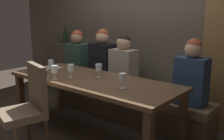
{
  "coord_description": "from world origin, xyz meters",
  "views": [
    {
      "loc": [
        2.14,
        -2.18,
        1.51
      ],
      "look_at": [
        0.17,
        0.18,
        0.84
      ],
      "focal_mm": 41.8,
      "sensor_mm": 36.0,
      "label": 1
    }
  ],
  "objects_px": {
    "dining_table": "(92,86)",
    "dessert_plate": "(53,67)",
    "chair_near_side": "(28,104)",
    "wine_glass_center_back": "(71,68)",
    "diner_bearded": "(103,58)",
    "wine_glass_near_right": "(99,68)",
    "wine_glass_center_front": "(55,70)",
    "wine_glass_near_left": "(123,78)",
    "fork_on_table": "(60,68)",
    "diner_redhead": "(77,56)",
    "diner_far_end": "(123,63)",
    "banquette_bench": "(126,104)",
    "diner_near_end": "(192,74)",
    "wine_bottle_dark_red": "(65,37)",
    "wine_bottle_pale_label": "(76,38)",
    "wine_glass_far_right": "(51,64)"
  },
  "relations": [
    {
      "from": "wine_glass_near_right",
      "to": "diner_bearded",
      "type": "bearing_deg",
      "value": 128.16
    },
    {
      "from": "dining_table",
      "to": "wine_glass_near_left",
      "type": "xyz_separation_m",
      "value": [
        0.55,
        -0.1,
        0.2
      ]
    },
    {
      "from": "diner_near_end",
      "to": "wine_glass_center_front",
      "type": "bearing_deg",
      "value": -142.82
    },
    {
      "from": "chair_near_side",
      "to": "dessert_plate",
      "type": "xyz_separation_m",
      "value": [
        -0.63,
        0.83,
        0.2
      ]
    },
    {
      "from": "wine_glass_near_right",
      "to": "fork_on_table",
      "type": "relative_size",
      "value": 0.96
    },
    {
      "from": "banquette_bench",
      "to": "wine_bottle_pale_label",
      "type": "bearing_deg",
      "value": 166.94
    },
    {
      "from": "wine_bottle_pale_label",
      "to": "dining_table",
      "type": "bearing_deg",
      "value": -36.47
    },
    {
      "from": "diner_far_end",
      "to": "wine_glass_center_front",
      "type": "relative_size",
      "value": 4.79
    },
    {
      "from": "dining_table",
      "to": "wine_glass_center_back",
      "type": "height_order",
      "value": "wine_glass_center_back"
    },
    {
      "from": "diner_bearded",
      "to": "wine_bottle_pale_label",
      "type": "distance_m",
      "value": 1.0
    },
    {
      "from": "diner_redhead",
      "to": "diner_bearded",
      "type": "relative_size",
      "value": 0.95
    },
    {
      "from": "dining_table",
      "to": "wine_glass_near_right",
      "type": "bearing_deg",
      "value": 82.54
    },
    {
      "from": "dining_table",
      "to": "dessert_plate",
      "type": "distance_m",
      "value": 0.89
    },
    {
      "from": "wine_glass_center_front",
      "to": "fork_on_table",
      "type": "distance_m",
      "value": 0.61
    },
    {
      "from": "wine_glass_center_front",
      "to": "dessert_plate",
      "type": "height_order",
      "value": "wine_glass_center_front"
    },
    {
      "from": "wine_glass_near_left",
      "to": "wine_glass_center_front",
      "type": "relative_size",
      "value": 1.0
    },
    {
      "from": "diner_near_end",
      "to": "wine_glass_far_right",
      "type": "height_order",
      "value": "diner_near_end"
    },
    {
      "from": "diner_near_end",
      "to": "dessert_plate",
      "type": "xyz_separation_m",
      "value": [
        -1.85,
        -0.58,
        -0.07
      ]
    },
    {
      "from": "wine_bottle_dark_red",
      "to": "wine_glass_near_right",
      "type": "bearing_deg",
      "value": -28.74
    },
    {
      "from": "fork_on_table",
      "to": "diner_bearded",
      "type": "bearing_deg",
      "value": 48.7
    },
    {
      "from": "diner_redhead",
      "to": "fork_on_table",
      "type": "bearing_deg",
      "value": -64.95
    },
    {
      "from": "diner_far_end",
      "to": "wine_glass_near_right",
      "type": "height_order",
      "value": "diner_far_end"
    },
    {
      "from": "banquette_bench",
      "to": "diner_redhead",
      "type": "bearing_deg",
      "value": 178.83
    },
    {
      "from": "wine_glass_near_right",
      "to": "wine_glass_near_left",
      "type": "bearing_deg",
      "value": -21.54
    },
    {
      "from": "dessert_plate",
      "to": "chair_near_side",
      "type": "bearing_deg",
      "value": -52.51
    },
    {
      "from": "dining_table",
      "to": "banquette_bench",
      "type": "height_order",
      "value": "dining_table"
    },
    {
      "from": "diner_bearded",
      "to": "wine_glass_near_right",
      "type": "relative_size",
      "value": 5.11
    },
    {
      "from": "wine_bottle_dark_red",
      "to": "wine_bottle_pale_label",
      "type": "distance_m",
      "value": 0.35
    },
    {
      "from": "banquette_bench",
      "to": "chair_near_side",
      "type": "xyz_separation_m",
      "value": [
        -0.25,
        -1.42,
        0.33
      ]
    },
    {
      "from": "dining_table",
      "to": "wine_bottle_pale_label",
      "type": "bearing_deg",
      "value": 143.53
    },
    {
      "from": "chair_near_side",
      "to": "wine_glass_center_back",
      "type": "height_order",
      "value": "chair_near_side"
    },
    {
      "from": "banquette_bench",
      "to": "diner_near_end",
      "type": "relative_size",
      "value": 3.2
    },
    {
      "from": "chair_near_side",
      "to": "wine_glass_center_back",
      "type": "xyz_separation_m",
      "value": [
        0.01,
        0.61,
        0.3
      ]
    },
    {
      "from": "diner_near_end",
      "to": "dining_table",
      "type": "bearing_deg",
      "value": -144.71
    },
    {
      "from": "wine_glass_near_left",
      "to": "fork_on_table",
      "type": "xyz_separation_m",
      "value": [
        -1.29,
        0.22,
        -0.11
      ]
    },
    {
      "from": "dining_table",
      "to": "diner_bearded",
      "type": "relative_size",
      "value": 2.63
    },
    {
      "from": "wine_glass_near_left",
      "to": "fork_on_table",
      "type": "height_order",
      "value": "wine_glass_near_left"
    },
    {
      "from": "diner_bearded",
      "to": "wine_glass_far_right",
      "type": "bearing_deg",
      "value": -105.12
    },
    {
      "from": "wine_glass_center_front",
      "to": "chair_near_side",
      "type": "bearing_deg",
      "value": -79.94
    },
    {
      "from": "banquette_bench",
      "to": "diner_far_end",
      "type": "relative_size",
      "value": 3.19
    },
    {
      "from": "wine_glass_far_right",
      "to": "wine_glass_near_left",
      "type": "height_order",
      "value": "same"
    },
    {
      "from": "wine_glass_near_left",
      "to": "wine_glass_center_front",
      "type": "distance_m",
      "value": 0.89
    },
    {
      "from": "banquette_bench",
      "to": "diner_near_end",
      "type": "xyz_separation_m",
      "value": [
        0.96,
        -0.02,
        0.59
      ]
    },
    {
      "from": "diner_redhead",
      "to": "wine_glass_center_back",
      "type": "xyz_separation_m",
      "value": [
        0.79,
        -0.84,
        0.03
      ]
    },
    {
      "from": "wine_bottle_dark_red",
      "to": "fork_on_table",
      "type": "xyz_separation_m",
      "value": [
        0.98,
        -0.94,
        -0.33
      ]
    },
    {
      "from": "diner_far_end",
      "to": "wine_glass_near_left",
      "type": "height_order",
      "value": "diner_far_end"
    },
    {
      "from": "diner_redhead",
      "to": "diner_far_end",
      "type": "bearing_deg",
      "value": -1.86
    },
    {
      "from": "wine_glass_far_right",
      "to": "dessert_plate",
      "type": "relative_size",
      "value": 0.86
    },
    {
      "from": "wine_glass_near_right",
      "to": "dessert_plate",
      "type": "xyz_separation_m",
      "value": [
        -0.9,
        -0.01,
        -0.1
      ]
    },
    {
      "from": "dessert_plate",
      "to": "wine_bottle_dark_red",
      "type": "bearing_deg",
      "value": 131.18
    }
  ]
}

